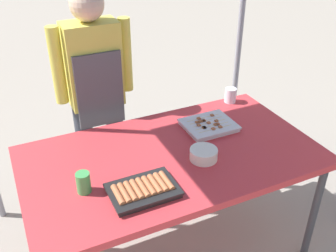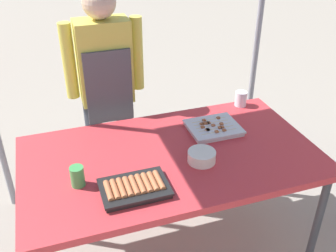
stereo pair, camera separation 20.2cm
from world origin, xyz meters
The scene contains 8 objects.
ground_plane centered at (0.00, 0.00, 0.00)m, with size 18.00×18.00×0.00m, color gray.
stall_table centered at (0.00, 0.00, 0.70)m, with size 1.60×0.90×0.75m.
tray_grilled_sausages centered at (-0.26, -0.24, 0.77)m, with size 0.32×0.22×0.05m.
tray_meat_skewers centered at (0.32, 0.16, 0.77)m, with size 0.30×0.26×0.04m.
condiment_bowl centered at (0.13, -0.11, 0.78)m, with size 0.15×0.15×0.06m, color silver.
drink_cup_near_edge centered at (-0.51, -0.10, 0.80)m, with size 0.07×0.07×0.11m, color #3F994C.
drink_cup_by_wok centered at (0.63, 0.39, 0.80)m, with size 0.08×0.08×0.10m, color white.
vendor_woman centered at (-0.20, 0.73, 0.89)m, with size 0.52×0.22×1.52m.
Camera 1 is at (-0.75, -1.56, 1.95)m, focal length 41.42 mm.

